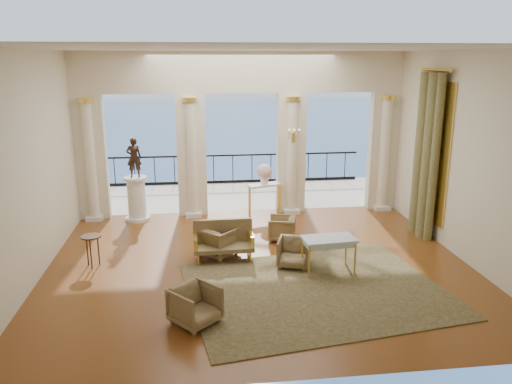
{
  "coord_description": "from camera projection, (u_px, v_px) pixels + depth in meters",
  "views": [
    {
      "loc": [
        -1.27,
        -9.87,
        4.34
      ],
      "look_at": [
        0.0,
        0.6,
        1.48
      ],
      "focal_mm": 35.0,
      "sensor_mm": 36.0,
      "label": 1
    }
  ],
  "objects": [
    {
      "name": "console_table",
      "position": [
        264.0,
        189.0,
        14.02
      ],
      "size": [
        1.02,
        0.64,
        0.9
      ],
      "rotation": [
        0.0,
        0.0,
        0.3
      ],
      "color": "silver",
      "rests_on": "ground"
    },
    {
      "name": "curtain",
      "position": [
        426.0,
        156.0,
        12.15
      ],
      "size": [
        0.33,
        1.4,
        4.09
      ],
      "color": "brown",
      "rests_on": "ground"
    },
    {
      "name": "armchair_b",
      "position": [
        294.0,
        251.0,
        10.63
      ],
      "size": [
        0.81,
        0.78,
        0.67
      ],
      "primitive_type": "imported",
      "rotation": [
        0.0,
        0.0,
        -0.31
      ],
      "color": "#463622",
      "rests_on": "ground"
    },
    {
      "name": "armchair_a",
      "position": [
        195.0,
        304.0,
        8.32
      ],
      "size": [
        0.95,
        0.95,
        0.72
      ],
      "primitive_type": "imported",
      "rotation": [
        0.0,
        0.0,
        0.73
      ],
      "color": "#463622",
      "rests_on": "ground"
    },
    {
      "name": "wall_sconce",
      "position": [
        294.0,
        137.0,
        13.68
      ],
      "size": [
        0.3,
        0.11,
        0.33
      ],
      "color": "#EAC24D",
      "rests_on": "arcade"
    },
    {
      "name": "armchair_c",
      "position": [
        282.0,
        227.0,
        12.18
      ],
      "size": [
        0.72,
        0.75,
        0.64
      ],
      "primitive_type": "imported",
      "rotation": [
        0.0,
        0.0,
        -1.82
      ],
      "color": "#463622",
      "rests_on": "ground"
    },
    {
      "name": "game_table",
      "position": [
        329.0,
        241.0,
        10.28
      ],
      "size": [
        1.13,
        0.69,
        0.74
      ],
      "rotation": [
        0.0,
        0.0,
        0.09
      ],
      "color": "silver",
      "rests_on": "ground"
    },
    {
      "name": "room_walls",
      "position": [
        267.0,
        141.0,
        8.92
      ],
      "size": [
        9.0,
        9.0,
        9.0
      ],
      "color": "beige",
      "rests_on": "ground"
    },
    {
      "name": "rug",
      "position": [
        316.0,
        290.0,
        9.58
      ],
      "size": [
        5.28,
        4.39,
        0.02
      ],
      "primitive_type": "cube",
      "rotation": [
        0.0,
        0.0,
        0.15
      ],
      "color": "#32341A",
      "rests_on": "ground"
    },
    {
      "name": "sea",
      "position": [
        205.0,
        134.0,
        69.8
      ],
      "size": [
        160.0,
        160.0,
        0.0
      ],
      "primitive_type": "plane",
      "color": "#265090",
      "rests_on": "ground"
    },
    {
      "name": "side_table",
      "position": [
        91.0,
        240.0,
        10.56
      ],
      "size": [
        0.42,
        0.42,
        0.69
      ],
      "color": "black",
      "rests_on": "ground"
    },
    {
      "name": "armchair_d",
      "position": [
        219.0,
        240.0,
        11.19
      ],
      "size": [
        0.99,
        0.99,
        0.74
      ],
      "primitive_type": "imported",
      "rotation": [
        0.0,
        0.0,
        2.37
      ],
      "color": "#463622",
      "rests_on": "ground"
    },
    {
      "name": "settee",
      "position": [
        223.0,
        240.0,
        11.0
      ],
      "size": [
        1.32,
        0.58,
        0.87
      ],
      "rotation": [
        0.0,
        0.0,
        0.02
      ],
      "color": "#463622",
      "rests_on": "ground"
    },
    {
      "name": "palm_tree",
      "position": [
        295.0,
        65.0,
        16.23
      ],
      "size": [
        2.0,
        2.0,
        4.5
      ],
      "color": "#4C3823",
      "rests_on": "terrace"
    },
    {
      "name": "arcade",
      "position": [
        242.0,
        123.0,
        13.73
      ],
      "size": [
        9.0,
        0.56,
        4.5
      ],
      "color": "beige",
      "rests_on": "ground"
    },
    {
      "name": "headland",
      "position": [
        3.0,
        108.0,
        75.11
      ],
      "size": [
        22.0,
        18.0,
        6.0
      ],
      "primitive_type": "cube",
      "color": "black",
      "rests_on": "sea"
    },
    {
      "name": "statue",
      "position": [
        134.0,
        157.0,
        13.3
      ],
      "size": [
        0.41,
        0.29,
        1.07
      ],
      "primitive_type": "imported",
      "rotation": [
        0.0,
        0.0,
        3.23
      ],
      "color": "black",
      "rests_on": "pedestal"
    },
    {
      "name": "terrace",
      "position": [
        237.0,
        196.0,
        16.31
      ],
      "size": [
        10.0,
        3.6,
        0.1
      ],
      "primitive_type": "cube",
      "color": "#C1B49F",
      "rests_on": "ground"
    },
    {
      "name": "pedestal",
      "position": [
        137.0,
        199.0,
        13.6
      ],
      "size": [
        0.66,
        0.66,
        1.22
      ],
      "color": "silver",
      "rests_on": "ground"
    },
    {
      "name": "floor",
      "position": [
        259.0,
        265.0,
        10.74
      ],
      "size": [
        9.0,
        9.0,
        0.0
      ],
      "primitive_type": "plane",
      "color": "#542812",
      "rests_on": "ground"
    },
    {
      "name": "window_frame",
      "position": [
        433.0,
        152.0,
        12.15
      ],
      "size": [
        0.04,
        1.6,
        3.4
      ],
      "primitive_type": "cube",
      "color": "#EAC24D",
      "rests_on": "room_walls"
    },
    {
      "name": "balustrade",
      "position": [
        233.0,
        171.0,
        17.73
      ],
      "size": [
        9.0,
        0.06,
        1.03
      ],
      "color": "black",
      "rests_on": "terrace"
    },
    {
      "name": "urn",
      "position": [
        264.0,
        173.0,
        13.89
      ],
      "size": [
        0.43,
        0.43,
        0.57
      ],
      "color": "white",
      "rests_on": "console_table"
    }
  ]
}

